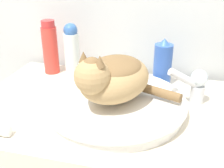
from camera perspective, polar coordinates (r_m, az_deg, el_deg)
sink_basin at (r=0.86m, az=0.22°, el=-3.90°), size 0.44×0.44×0.04m
cat at (r=0.81m, az=-0.15°, el=1.58°), size 0.33×0.29×0.17m
faucet at (r=0.92m, az=16.63°, el=-0.01°), size 0.13×0.08×0.13m
shampoo_bottle_tall at (r=1.13m, az=-12.45°, el=7.16°), size 0.06×0.06×0.21m
lotion_bottle_white at (r=1.09m, az=-8.19°, el=6.92°), size 0.06×0.06×0.20m
spray_bottle_trigger at (r=1.03m, az=10.26°, el=4.11°), size 0.07×0.07×0.17m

